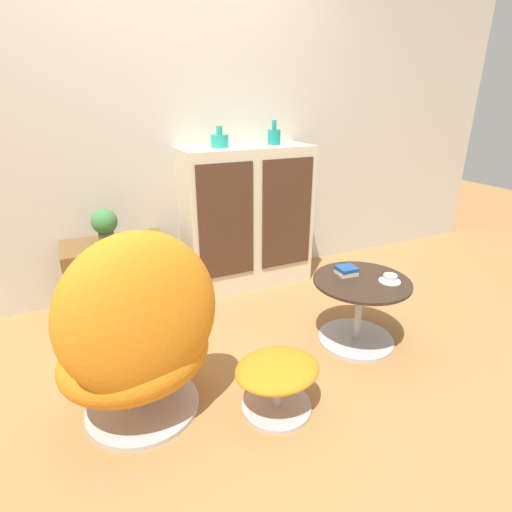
% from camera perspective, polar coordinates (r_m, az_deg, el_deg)
% --- Properties ---
extents(ground_plane, '(12.00, 12.00, 0.00)m').
position_cam_1_polar(ground_plane, '(2.32, -1.22, -17.35)').
color(ground_plane, '#A87542').
extents(wall_back, '(6.40, 0.06, 2.60)m').
position_cam_1_polar(wall_back, '(3.13, -12.43, 18.31)').
color(wall_back, beige).
rests_on(wall_back, ground_plane).
extents(sideboard, '(1.01, 0.40, 1.12)m').
position_cam_1_polar(sideboard, '(3.20, -1.28, 5.43)').
color(sideboard, beige).
rests_on(sideboard, ground_plane).
extents(tv_console, '(0.70, 0.42, 0.52)m').
position_cam_1_polar(tv_console, '(3.06, -19.03, -2.65)').
color(tv_console, brown).
rests_on(tv_console, ground_plane).
extents(egg_chair, '(0.84, 0.79, 0.99)m').
position_cam_1_polar(egg_chair, '(1.92, -16.36, -10.94)').
color(egg_chair, '#B7B7BC').
rests_on(egg_chair, ground_plane).
extents(ottoman, '(0.42, 0.36, 0.28)m').
position_cam_1_polar(ottoman, '(2.04, 3.05, -16.70)').
color(ottoman, '#B7B7BC').
rests_on(ottoman, ground_plane).
extents(coffee_table, '(0.59, 0.59, 0.43)m').
position_cam_1_polar(coffee_table, '(2.59, 14.50, -7.04)').
color(coffee_table, '#B7B7BC').
rests_on(coffee_table, ground_plane).
extents(vase_leftmost, '(0.13, 0.13, 0.15)m').
position_cam_1_polar(vase_leftmost, '(3.01, -5.22, 16.14)').
color(vase_leftmost, teal).
rests_on(vase_leftmost, sideboard).
extents(vase_inner_left, '(0.10, 0.10, 0.18)m').
position_cam_1_polar(vase_inner_left, '(3.19, 2.59, 16.72)').
color(vase_inner_left, teal).
rests_on(vase_inner_left, sideboard).
extents(potted_plant, '(0.17, 0.17, 0.24)m').
position_cam_1_polar(potted_plant, '(2.93, -20.81, 4.34)').
color(potted_plant, '#4C4C51').
rests_on(potted_plant, tv_console).
extents(teacup, '(0.13, 0.13, 0.05)m').
position_cam_1_polar(teacup, '(2.53, 18.59, -3.14)').
color(teacup, white).
rests_on(teacup, coffee_table).
extents(book_stack, '(0.13, 0.12, 0.05)m').
position_cam_1_polar(book_stack, '(2.56, 12.80, -2.04)').
color(book_stack, beige).
rests_on(book_stack, coffee_table).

